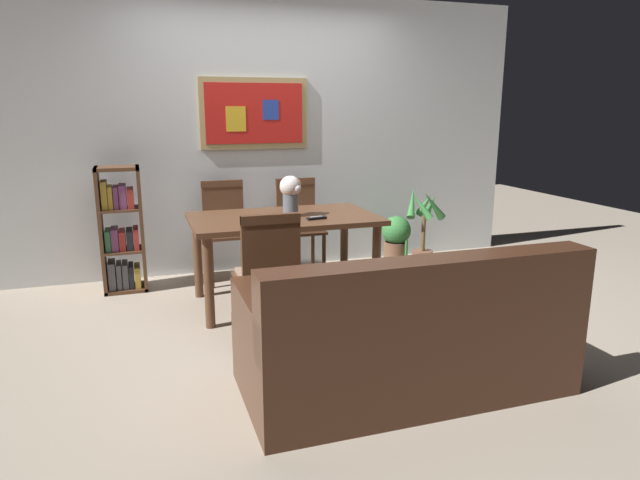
{
  "coord_description": "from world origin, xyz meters",
  "views": [
    {
      "loc": [
        -1.23,
        -3.81,
        1.56
      ],
      "look_at": [
        -0.03,
        -0.18,
        0.65
      ],
      "focal_mm": 31.27,
      "sensor_mm": 36.0,
      "label": 1
    }
  ],
  "objects_px": {
    "dining_chair_far_right": "(299,219)",
    "potted_palm": "(423,232)",
    "dining_table": "(284,228)",
    "potted_ivy": "(396,238)",
    "tv_remote": "(317,218)",
    "leather_couch": "(408,338)",
    "flower_vase": "(291,193)",
    "dining_chair_near_left": "(268,267)",
    "dining_chair_far_left": "(225,222)",
    "bookshelf": "(121,234)"
  },
  "relations": [
    {
      "from": "dining_chair_far_left",
      "to": "flower_vase",
      "type": "bearing_deg",
      "value": -64.51
    },
    {
      "from": "dining_chair_far_right",
      "to": "leather_couch",
      "type": "bearing_deg",
      "value": -91.56
    },
    {
      "from": "potted_ivy",
      "to": "tv_remote",
      "type": "xyz_separation_m",
      "value": [
        -1.18,
        -0.99,
        0.47
      ]
    },
    {
      "from": "flower_vase",
      "to": "potted_palm",
      "type": "bearing_deg",
      "value": 18.93
    },
    {
      "from": "dining_chair_far_right",
      "to": "potted_ivy",
      "type": "bearing_deg",
      "value": 1.17
    },
    {
      "from": "bookshelf",
      "to": "flower_vase",
      "type": "height_order",
      "value": "bookshelf"
    },
    {
      "from": "leather_couch",
      "to": "flower_vase",
      "type": "relative_size",
      "value": 5.57
    },
    {
      "from": "flower_vase",
      "to": "tv_remote",
      "type": "height_order",
      "value": "flower_vase"
    },
    {
      "from": "potted_palm",
      "to": "tv_remote",
      "type": "xyz_separation_m",
      "value": [
        -1.31,
        -0.69,
        0.35
      ]
    },
    {
      "from": "dining_chair_far_right",
      "to": "leather_couch",
      "type": "height_order",
      "value": "dining_chair_far_right"
    },
    {
      "from": "leather_couch",
      "to": "flower_vase",
      "type": "bearing_deg",
      "value": 97.86
    },
    {
      "from": "leather_couch",
      "to": "tv_remote",
      "type": "height_order",
      "value": "leather_couch"
    },
    {
      "from": "dining_table",
      "to": "leather_couch",
      "type": "relative_size",
      "value": 0.82
    },
    {
      "from": "dining_chair_far_right",
      "to": "dining_chair_far_left",
      "type": "relative_size",
      "value": 1.0
    },
    {
      "from": "dining_chair_far_right",
      "to": "dining_chair_far_left",
      "type": "bearing_deg",
      "value": 175.57
    },
    {
      "from": "potted_ivy",
      "to": "flower_vase",
      "type": "xyz_separation_m",
      "value": [
        -1.33,
        -0.81,
        0.65
      ]
    },
    {
      "from": "dining_chair_near_left",
      "to": "flower_vase",
      "type": "height_order",
      "value": "flower_vase"
    },
    {
      "from": "leather_couch",
      "to": "potted_ivy",
      "type": "relative_size",
      "value": 3.64
    },
    {
      "from": "potted_ivy",
      "to": "tv_remote",
      "type": "height_order",
      "value": "tv_remote"
    },
    {
      "from": "dining_table",
      "to": "leather_couch",
      "type": "xyz_separation_m",
      "value": [
        0.28,
        -1.64,
        -0.31
      ]
    },
    {
      "from": "dining_chair_near_left",
      "to": "leather_couch",
      "type": "xyz_separation_m",
      "value": [
        0.59,
        -0.88,
        -0.22
      ]
    },
    {
      "from": "dining_chair_far_right",
      "to": "tv_remote",
      "type": "distance_m",
      "value": 1.0
    },
    {
      "from": "dining_table",
      "to": "dining_chair_far_left",
      "type": "bearing_deg",
      "value": 113.16
    },
    {
      "from": "dining_chair_far_left",
      "to": "tv_remote",
      "type": "height_order",
      "value": "dining_chair_far_left"
    },
    {
      "from": "potted_palm",
      "to": "tv_remote",
      "type": "height_order",
      "value": "potted_palm"
    },
    {
      "from": "potted_palm",
      "to": "flower_vase",
      "type": "xyz_separation_m",
      "value": [
        -1.47,
        -0.5,
        0.53
      ]
    },
    {
      "from": "bookshelf",
      "to": "potted_ivy",
      "type": "xyz_separation_m",
      "value": [
        2.63,
        0.03,
        -0.24
      ]
    },
    {
      "from": "dining_chair_far_left",
      "to": "potted_ivy",
      "type": "xyz_separation_m",
      "value": [
        1.73,
        -0.03,
        -0.27
      ]
    },
    {
      "from": "dining_table",
      "to": "potted_ivy",
      "type": "bearing_deg",
      "value": 29.4
    },
    {
      "from": "potted_ivy",
      "to": "dining_chair_far_left",
      "type": "bearing_deg",
      "value": 178.94
    },
    {
      "from": "dining_table",
      "to": "potted_ivy",
      "type": "xyz_separation_m",
      "value": [
        1.38,
        0.78,
        -0.36
      ]
    },
    {
      "from": "bookshelf",
      "to": "dining_chair_far_left",
      "type": "bearing_deg",
      "value": 4.22
    },
    {
      "from": "flower_vase",
      "to": "tv_remote",
      "type": "xyz_separation_m",
      "value": [
        0.15,
        -0.19,
        -0.18
      ]
    },
    {
      "from": "dining_chair_far_right",
      "to": "potted_palm",
      "type": "distance_m",
      "value": 1.22
    },
    {
      "from": "dining_chair_far_right",
      "to": "potted_ivy",
      "type": "height_order",
      "value": "dining_chair_far_right"
    },
    {
      "from": "dining_table",
      "to": "bookshelf",
      "type": "relative_size",
      "value": 1.36
    },
    {
      "from": "dining_chair_far_right",
      "to": "potted_palm",
      "type": "height_order",
      "value": "dining_chair_far_right"
    },
    {
      "from": "dining_table",
      "to": "dining_chair_far_right",
      "type": "height_order",
      "value": "dining_chair_far_right"
    },
    {
      "from": "dining_chair_far_left",
      "to": "leather_couch",
      "type": "distance_m",
      "value": 2.54
    },
    {
      "from": "dining_chair_far_left",
      "to": "dining_chair_far_right",
      "type": "bearing_deg",
      "value": -4.43
    },
    {
      "from": "bookshelf",
      "to": "potted_ivy",
      "type": "distance_m",
      "value": 2.64
    },
    {
      "from": "dining_chair_near_left",
      "to": "flower_vase",
      "type": "bearing_deg",
      "value": 63.84
    },
    {
      "from": "dining_table",
      "to": "dining_chair_far_left",
      "type": "xyz_separation_m",
      "value": [
        -0.35,
        0.81,
        -0.09
      ]
    },
    {
      "from": "flower_vase",
      "to": "dining_table",
      "type": "bearing_deg",
      "value": 152.48
    },
    {
      "from": "dining_chair_near_left",
      "to": "flower_vase",
      "type": "relative_size",
      "value": 2.82
    },
    {
      "from": "potted_palm",
      "to": "tv_remote",
      "type": "relative_size",
      "value": 5.12
    },
    {
      "from": "bookshelf",
      "to": "potted_ivy",
      "type": "relative_size",
      "value": 2.19
    },
    {
      "from": "leather_couch",
      "to": "dining_chair_near_left",
      "type": "bearing_deg",
      "value": 123.77
    },
    {
      "from": "bookshelf",
      "to": "flower_vase",
      "type": "distance_m",
      "value": 1.57
    },
    {
      "from": "dining_chair_far_left",
      "to": "potted_ivy",
      "type": "relative_size",
      "value": 1.84
    }
  ]
}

